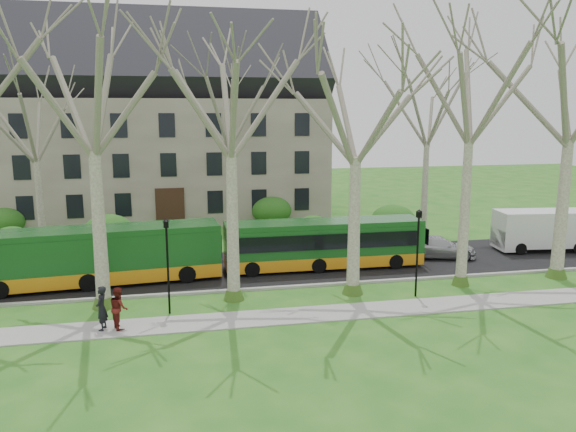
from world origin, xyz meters
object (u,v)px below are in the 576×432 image
(sedan, at_px, (438,247))
(pedestrian_a, at_px, (102,308))
(bus_follow, at_px, (324,243))
(bus_lead, at_px, (101,255))
(van_a, at_px, (542,231))
(pedestrian_b, at_px, (119,308))

(sedan, distance_m, pedestrian_a, 20.80)
(bus_follow, xyz_separation_m, sedan, (7.58, 0.77, -0.77))
(bus_follow, height_order, sedan, bus_follow)
(bus_lead, relative_size, van_a, 2.06)
(bus_lead, height_order, pedestrian_b, bus_lead)
(bus_lead, distance_m, bus_follow, 12.38)
(bus_follow, bearing_deg, pedestrian_a, -147.09)
(sedan, bearing_deg, pedestrian_a, 128.83)
(van_a, relative_size, pedestrian_a, 3.20)
(bus_follow, height_order, pedestrian_b, bus_follow)
(bus_follow, distance_m, pedestrian_b, 13.12)
(bus_lead, xyz_separation_m, bus_follow, (12.36, 0.65, -0.12))
(sedan, relative_size, pedestrian_b, 2.55)
(pedestrian_a, bearing_deg, bus_lead, -161.98)
(bus_lead, bearing_deg, van_a, -1.61)
(pedestrian_a, bearing_deg, bus_follow, 133.65)
(van_a, height_order, pedestrian_b, van_a)
(bus_follow, relative_size, sedan, 2.51)
(bus_follow, bearing_deg, pedestrian_b, -145.62)
(sedan, xyz_separation_m, pedestrian_b, (-18.46, -8.08, 0.23))
(bus_follow, bearing_deg, bus_lead, -176.48)
(bus_lead, bearing_deg, pedestrian_b, -82.73)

